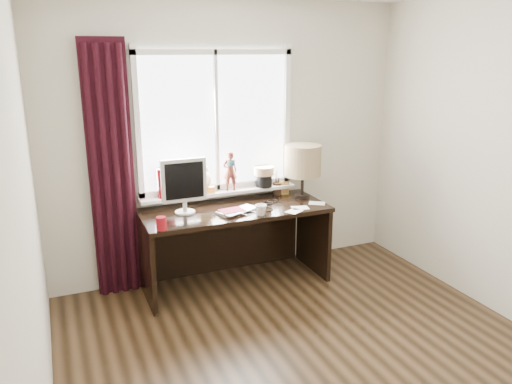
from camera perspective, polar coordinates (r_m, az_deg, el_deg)
name	(u,v)px	position (r m, az deg, el deg)	size (l,w,h in m)	color
floor	(335,381)	(3.62, 9.01, -20.58)	(3.50, 4.00, 0.00)	#45301C
wall_back	(230,141)	(4.79, -2.95, 5.80)	(3.50, 2.60, 0.00)	beige
wall_left	(26,237)	(2.59, -24.81, -4.70)	(4.00, 2.60, 0.00)	beige
laptop	(239,211)	(4.43, -1.97, -2.19)	(0.37, 0.24, 0.03)	silver
mug	(261,210)	(4.35, 0.57, -2.03)	(0.10, 0.10, 0.10)	white
red_cup	(161,223)	(4.07, -10.77, -3.56)	(0.08, 0.08, 0.11)	maroon
window	(217,143)	(4.70, -4.51, 5.58)	(1.52, 0.22, 1.40)	white
curtain	(111,173)	(4.49, -16.20, 2.06)	(0.38, 0.09, 2.25)	black
desk	(232,230)	(4.72, -2.81, -4.36)	(1.70, 0.70, 0.75)	black
monitor	(184,183)	(4.39, -8.24, 1.07)	(0.40, 0.18, 0.49)	beige
notebook_stack	(231,212)	(4.42, -2.89, -2.26)	(0.26, 0.22, 0.03)	beige
brush_holder	(277,188)	(4.98, 2.46, 0.41)	(0.09, 0.09, 0.25)	black
icon_frame	(284,188)	(4.97, 3.21, 0.43)	(0.10, 0.04, 0.13)	gold
table_lamp	(303,161)	(4.82, 5.38, 3.54)	(0.35, 0.35, 0.52)	black
loose_papers	(304,207)	(4.60, 5.50, -1.76)	(0.49, 0.31, 0.00)	white
desk_cables	(268,205)	(4.63, 1.44, -1.51)	(0.31, 0.35, 0.01)	black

